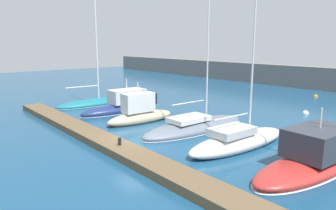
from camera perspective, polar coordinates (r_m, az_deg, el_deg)
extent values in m
plane|color=navy|center=(20.47, -5.90, -7.08)|extent=(120.00, 120.00, 0.00)
cube|color=brown|center=(19.61, -9.80, -7.28)|extent=(31.84, 1.70, 0.47)
ellipsoid|color=#19707F|center=(34.04, -13.25, 0.28)|extent=(2.50, 8.10, 1.02)
ellipsoid|color=silver|center=(34.06, -13.24, 0.06)|extent=(2.53, 8.19, 0.12)
cylinder|color=silver|center=(33.72, -12.83, 11.54)|extent=(0.18, 0.18, 12.24)
cylinder|color=silver|center=(33.29, -15.17, 3.19)|extent=(0.21, 3.56, 0.12)
ellipsoid|color=navy|center=(29.99, -8.81, -0.83)|extent=(2.29, 7.73, 1.13)
ellipsoid|color=silver|center=(30.04, -8.80, -1.23)|extent=(2.31, 7.80, 0.12)
cube|color=silver|center=(30.20, -7.43, 1.62)|extent=(1.82, 3.37, 1.28)
cube|color=black|center=(30.32, -6.97, 2.03)|extent=(1.59, 0.86, 0.71)
cylinder|color=silver|center=(30.04, -7.49, 3.80)|extent=(0.08, 0.08, 1.05)
ellipsoid|color=beige|center=(26.02, -4.88, -2.36)|extent=(1.71, 6.18, 1.15)
ellipsoid|color=black|center=(26.09, -4.87, -3.02)|extent=(1.73, 6.25, 0.12)
cube|color=silver|center=(25.60, -5.42, 0.47)|extent=(1.27, 2.63, 1.53)
cube|color=black|center=(26.20, -3.23, 1.26)|extent=(1.09, 0.68, 0.86)
cylinder|color=silver|center=(25.41, -5.47, 3.16)|extent=(0.08, 0.08, 0.90)
ellipsoid|color=slate|center=(23.81, 4.99, -4.01)|extent=(2.97, 9.64, 1.17)
ellipsoid|color=silver|center=(23.85, 4.99, -4.37)|extent=(3.00, 9.73, 0.12)
cylinder|color=silver|center=(23.91, 7.37, 16.44)|extent=(0.11, 0.11, 15.73)
cylinder|color=silver|center=(22.84, 3.67, 0.42)|extent=(0.09, 3.11, 0.08)
cube|color=silver|center=(23.13, 3.74, -2.50)|extent=(1.76, 3.03, 0.35)
ellipsoid|color=silver|center=(20.26, 12.73, -6.47)|extent=(2.54, 8.31, 1.16)
cylinder|color=silver|center=(19.19, 11.35, -2.10)|extent=(0.17, 3.00, 0.08)
cube|color=silver|center=(19.48, 11.45, -4.64)|extent=(1.76, 2.82, 0.46)
ellipsoid|color=#B72D28|center=(17.70, 23.89, -10.17)|extent=(3.11, 8.23, 0.92)
ellipsoid|color=silver|center=(17.78, 23.84, -10.80)|extent=(3.15, 8.31, 0.12)
cube|color=#333842|center=(18.08, 25.58, -5.96)|extent=(2.53, 3.69, 1.42)
cube|color=black|center=(18.33, 26.17, -5.09)|extent=(2.15, 1.01, 0.80)
cylinder|color=silver|center=(17.78, 25.91, -2.11)|extent=(0.08, 0.08, 1.06)
sphere|color=white|center=(31.65, 23.57, -1.44)|extent=(0.60, 0.60, 0.60)
sphere|color=orange|center=(42.13, 25.08, 1.36)|extent=(0.54, 0.54, 0.54)
cylinder|color=black|center=(18.87, -8.73, -6.54)|extent=(0.20, 0.20, 0.44)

